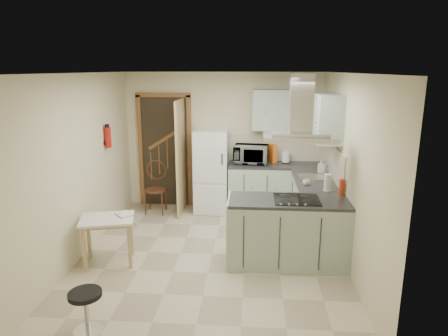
# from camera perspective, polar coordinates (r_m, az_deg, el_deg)

# --- Properties ---
(floor) EXTENTS (4.20, 4.20, 0.00)m
(floor) POSITION_cam_1_polar(r_m,az_deg,el_deg) (5.78, -1.66, -12.20)
(floor) COLOR #C4B598
(floor) RESTS_ON ground
(ceiling) EXTENTS (4.20, 4.20, 0.00)m
(ceiling) POSITION_cam_1_polar(r_m,az_deg,el_deg) (5.19, -1.86, 13.41)
(ceiling) COLOR silver
(ceiling) RESTS_ON back_wall
(back_wall) EXTENTS (3.60, 0.00, 3.60)m
(back_wall) POSITION_cam_1_polar(r_m,az_deg,el_deg) (7.40, -0.06, 3.86)
(back_wall) COLOR beige
(back_wall) RESTS_ON floor
(left_wall) EXTENTS (0.00, 4.20, 4.20)m
(left_wall) POSITION_cam_1_polar(r_m,az_deg,el_deg) (5.82, -19.68, 0.23)
(left_wall) COLOR beige
(left_wall) RESTS_ON floor
(right_wall) EXTENTS (0.00, 4.20, 4.20)m
(right_wall) POSITION_cam_1_polar(r_m,az_deg,el_deg) (5.47, 17.36, -0.44)
(right_wall) COLOR beige
(right_wall) RESTS_ON floor
(doorway) EXTENTS (1.10, 0.12, 2.10)m
(doorway) POSITION_cam_1_polar(r_m,az_deg,el_deg) (7.57, -8.42, 2.40)
(doorway) COLOR brown
(doorway) RESTS_ON floor
(fridge) EXTENTS (0.60, 0.60, 1.50)m
(fridge) POSITION_cam_1_polar(r_m,az_deg,el_deg) (7.23, -1.82, -0.45)
(fridge) COLOR white
(fridge) RESTS_ON floor
(counter_back) EXTENTS (1.08, 0.60, 0.90)m
(counter_back) POSITION_cam_1_polar(r_m,az_deg,el_deg) (7.27, 4.96, -2.86)
(counter_back) COLOR #9EB2A0
(counter_back) RESTS_ON floor
(counter_right) EXTENTS (0.60, 1.95, 0.90)m
(counter_right) POSITION_cam_1_polar(r_m,az_deg,el_deg) (6.70, 12.25, -4.63)
(counter_right) COLOR #9EB2A0
(counter_right) RESTS_ON floor
(splashback) EXTENTS (1.68, 0.02, 0.50)m
(splashback) POSITION_cam_1_polar(r_m,az_deg,el_deg) (7.39, 7.38, 2.95)
(splashback) COLOR beige
(splashback) RESTS_ON counter_back
(wall_cabinet_back) EXTENTS (0.85, 0.35, 0.70)m
(wall_cabinet_back) POSITION_cam_1_polar(r_m,az_deg,el_deg) (7.13, 7.55, 8.23)
(wall_cabinet_back) COLOR #9EB2A0
(wall_cabinet_back) RESTS_ON back_wall
(wall_cabinet_right) EXTENTS (0.35, 0.90, 0.70)m
(wall_cabinet_right) POSITION_cam_1_polar(r_m,az_deg,el_deg) (6.15, 14.43, 7.00)
(wall_cabinet_right) COLOR #9EB2A0
(wall_cabinet_right) RESTS_ON right_wall
(peninsula) EXTENTS (1.55, 0.65, 0.90)m
(peninsula) POSITION_cam_1_polar(r_m,az_deg,el_deg) (5.43, 9.07, -8.98)
(peninsula) COLOR #9EB2A0
(peninsula) RESTS_ON floor
(hob) EXTENTS (0.58, 0.50, 0.01)m
(hob) POSITION_cam_1_polar(r_m,az_deg,el_deg) (5.28, 10.34, -4.42)
(hob) COLOR black
(hob) RESTS_ON peninsula
(extractor_hood) EXTENTS (0.90, 0.55, 0.10)m
(extractor_hood) POSITION_cam_1_polar(r_m,az_deg,el_deg) (5.08, 10.74, 4.32)
(extractor_hood) COLOR silver
(extractor_hood) RESTS_ON ceiling
(sink) EXTENTS (0.45, 0.40, 0.01)m
(sink) POSITION_cam_1_polar(r_m,az_deg,el_deg) (6.40, 12.66, -1.27)
(sink) COLOR silver
(sink) RESTS_ON counter_right
(fire_extinguisher) EXTENTS (0.10, 0.10, 0.32)m
(fire_extinguisher) POSITION_cam_1_polar(r_m,az_deg,el_deg) (6.56, -16.25, 4.21)
(fire_extinguisher) COLOR #B2140F
(fire_extinguisher) RESTS_ON left_wall
(drop_leaf_table) EXTENTS (0.79, 0.67, 0.64)m
(drop_leaf_table) POSITION_cam_1_polar(r_m,az_deg,el_deg) (5.63, -16.16, -9.94)
(drop_leaf_table) COLOR #CEBB7F
(drop_leaf_table) RESTS_ON floor
(bentwood_chair) EXTENTS (0.39, 0.39, 0.86)m
(bentwood_chair) POSITION_cam_1_polar(r_m,az_deg,el_deg) (7.30, -9.78, -3.11)
(bentwood_chair) COLOR #522B1B
(bentwood_chair) RESTS_ON floor
(stool) EXTENTS (0.33, 0.33, 0.44)m
(stool) POSITION_cam_1_polar(r_m,az_deg,el_deg) (4.40, -19.05, -18.83)
(stool) COLOR black
(stool) RESTS_ON floor
(microwave) EXTENTS (0.62, 0.45, 0.33)m
(microwave) POSITION_cam_1_polar(r_m,az_deg,el_deg) (7.17, 3.85, 1.98)
(microwave) COLOR black
(microwave) RESTS_ON counter_back
(kettle) EXTENTS (0.20, 0.20, 0.22)m
(kettle) POSITION_cam_1_polar(r_m,az_deg,el_deg) (7.26, 8.81, 1.59)
(kettle) COLOR white
(kettle) RESTS_ON counter_back
(cereal_box) EXTENTS (0.16, 0.23, 0.32)m
(cereal_box) POSITION_cam_1_polar(r_m,az_deg,el_deg) (7.30, 6.96, 2.09)
(cereal_box) COLOR orange
(cereal_box) RESTS_ON counter_back
(soap_bottle) EXTENTS (0.10, 0.10, 0.21)m
(soap_bottle) POSITION_cam_1_polar(r_m,az_deg,el_deg) (6.70, 13.71, 0.25)
(soap_bottle) COLOR silver
(soap_bottle) RESTS_ON counter_right
(paper_towel) EXTENTS (0.13, 0.13, 0.25)m
(paper_towel) POSITION_cam_1_polar(r_m,az_deg,el_deg) (5.70, 14.59, -2.00)
(paper_towel) COLOR silver
(paper_towel) RESTS_ON counter_right
(cup) EXTENTS (0.14, 0.14, 0.08)m
(cup) POSITION_cam_1_polar(r_m,az_deg,el_deg) (5.93, 11.68, -2.06)
(cup) COLOR silver
(cup) RESTS_ON counter_right
(red_bottle) EXTENTS (0.09, 0.09, 0.21)m
(red_bottle) POSITION_cam_1_polar(r_m,az_deg,el_deg) (5.60, 16.49, -2.63)
(red_bottle) COLOR red
(red_bottle) RESTS_ON peninsula
(book) EXTENTS (0.29, 0.30, 0.11)m
(book) POSITION_cam_1_polar(r_m,az_deg,el_deg) (5.51, -14.95, -6.17)
(book) COLOR #943931
(book) RESTS_ON drop_leaf_table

